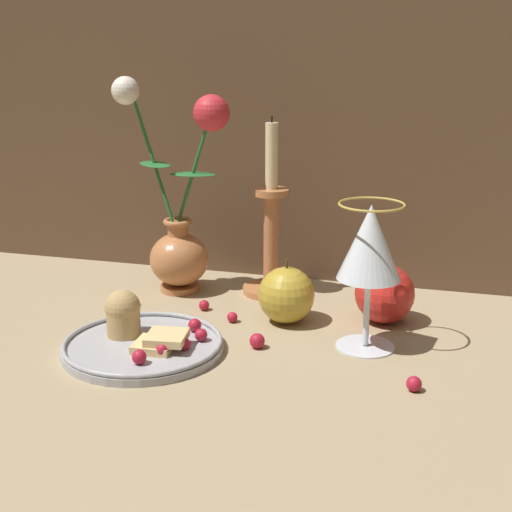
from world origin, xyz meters
name	(u,v)px	position (x,y,z in m)	size (l,w,h in m)	color
ground_plane	(240,331)	(0.00, 0.00, 0.00)	(2.40, 2.40, 0.00)	#9E8966
vase	(180,225)	(-0.14, 0.14, 0.11)	(0.17, 0.09, 0.33)	#B77042
plate_with_pastries	(141,339)	(-0.10, -0.09, 0.02)	(0.21, 0.21, 0.07)	#A3A3A8
wine_glass	(370,248)	(0.17, -0.01, 0.13)	(0.08, 0.08, 0.19)	silver
candlestick	(269,239)	(0.00, 0.17, 0.09)	(0.09, 0.09, 0.27)	#B77042
apple_beside_vase	(385,294)	(0.18, 0.09, 0.04)	(0.08, 0.08, 0.10)	red
apple_near_glass	(286,295)	(0.05, 0.05, 0.04)	(0.08, 0.08, 0.09)	#B2932D
berry_near_plate	(232,317)	(-0.02, 0.03, 0.01)	(0.01, 0.01, 0.01)	#AD192D
berry_front_center	(414,384)	(0.24, -0.11, 0.01)	(0.02, 0.02, 0.02)	#AD192D
berry_by_glass_stem	(130,299)	(-0.19, 0.05, 0.01)	(0.02, 0.02, 0.02)	#AD192D
berry_under_candlestick	(257,341)	(0.04, -0.05, 0.01)	(0.02, 0.02, 0.02)	#AD192D
berry_far_right	(204,305)	(-0.07, 0.06, 0.01)	(0.02, 0.02, 0.02)	#AD192D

